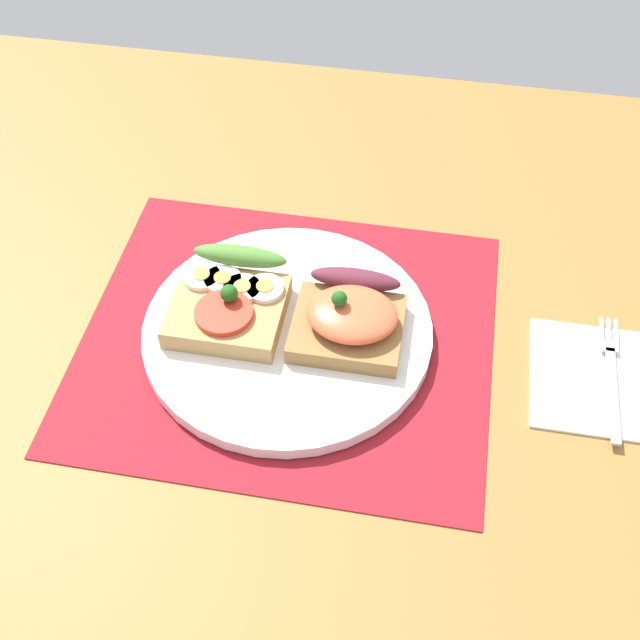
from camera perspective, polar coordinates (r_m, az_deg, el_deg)
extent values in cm
cube|color=olive|center=(77.76, -2.18, -1.98)|extent=(120.00, 90.00, 3.20)
cube|color=maroon|center=(76.42, -2.22, -1.15)|extent=(37.14, 32.96, 0.30)
cylinder|color=white|center=(75.81, -2.23, -0.76)|extent=(26.30, 26.30, 1.28)
cube|color=tan|center=(75.76, -6.29, 0.75)|extent=(10.10, 9.14, 2.04)
cylinder|color=red|center=(73.72, -6.60, 0.49)|extent=(5.19, 5.19, 0.60)
ellipsoid|color=#4B7F30|center=(77.66, -5.50, 4.39)|extent=(8.88, 2.20, 1.80)
sphere|color=#1E5919|center=(73.92, -6.19, 1.97)|extent=(1.60, 1.60, 1.60)
cylinder|color=white|center=(77.12, -8.11, 2.98)|extent=(3.44, 3.44, 0.50)
cylinder|color=yellow|center=(76.89, -8.13, 3.15)|extent=(1.55, 1.55, 0.16)
cylinder|color=white|center=(76.56, -6.68, 2.75)|extent=(3.44, 3.44, 0.50)
cylinder|color=yellow|center=(76.32, -6.70, 2.92)|extent=(1.55, 1.55, 0.16)
cylinder|color=white|center=(75.62, -5.34, 2.16)|extent=(3.44, 3.44, 0.50)
cylinder|color=yellow|center=(75.38, -5.36, 2.33)|extent=(1.55, 1.55, 0.16)
cylinder|color=white|center=(75.46, -3.79, 2.17)|extent=(3.44, 3.44, 0.50)
cylinder|color=yellow|center=(75.22, -3.80, 2.34)|extent=(1.55, 1.55, 0.16)
cube|color=olive|center=(73.90, 1.87, -0.68)|extent=(9.77, 8.45, 1.74)
ellipsoid|color=#E6623B|center=(72.67, 2.25, 0.54)|extent=(8.01, 6.76, 2.19)
ellipsoid|color=#5C2332|center=(75.68, 2.44, 2.81)|extent=(8.30, 2.20, 1.80)
sphere|color=#1E5919|center=(71.56, 1.38, 1.72)|extent=(1.40, 1.40, 1.40)
cube|color=white|center=(77.26, 18.58, -3.74)|extent=(11.98, 12.22, 0.60)
cube|color=#B7B7BC|center=(75.86, 19.41, -4.83)|extent=(0.80, 10.28, 0.32)
cube|color=#B7B7BC|center=(79.20, 19.22, -1.76)|extent=(1.50, 1.20, 0.32)
cube|color=#B7B7BC|center=(80.37, 18.70, -0.61)|extent=(0.32, 2.80, 0.32)
cube|color=#B7B7BC|center=(80.51, 19.15, -0.67)|extent=(0.32, 2.80, 0.32)
cube|color=#B7B7BC|center=(80.65, 19.60, -0.73)|extent=(0.32, 2.80, 0.32)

